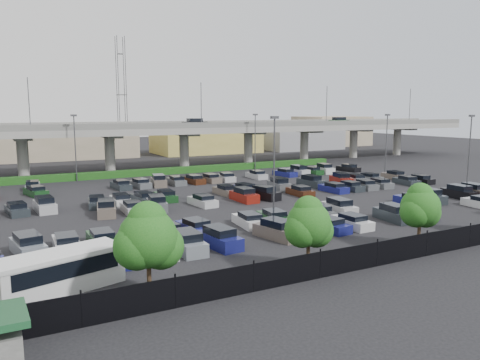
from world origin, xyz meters
The scene contains 10 objects.
ground centered at (0.00, 0.00, 0.00)m, with size 280.00×280.00×0.00m, color black.
overpass centered at (-0.21, 31.96, 6.97)m, with size 150.00×13.00×15.80m.
hedge centered at (0.00, 25.00, 0.55)m, with size 66.00×1.60×1.10m, color #153A11.
fence centered at (-0.05, -28.00, 0.90)m, with size 70.00×0.10×2.00m.
tree_row centered at (0.70, -26.53, 3.52)m, with size 65.07×3.66×5.94m.
shuttle_bus centered at (-24.29, -22.28, 1.32)m, with size 7.98×4.61×2.43m.
parked_cars centered at (-0.12, -3.83, 0.61)m, with size 63.01×41.62×1.67m.
light_poles centered at (-4.13, 2.00, 6.24)m, with size 66.90×48.38×10.30m.
distant_buildings centered at (12.38, 61.81, 3.74)m, with size 138.00×24.00×9.00m.
comm_tower centered at (4.00, 74.00, 15.61)m, with size 2.40×2.40×30.00m.
Camera 1 is at (-27.45, -51.46, 10.91)m, focal length 35.00 mm.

